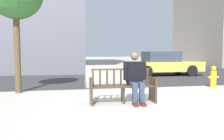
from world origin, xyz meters
TOP-DOWN VIEW (x-y plane):
  - ground_plane at (0.00, 0.00)m, footprint 200.00×200.00m
  - street_asphalt at (0.00, 8.70)m, footprint 120.00×12.00m
  - street_bench at (-0.77, 0.35)m, footprint 1.70×0.56m
  - seated_person at (-0.44, 0.29)m, footprint 0.58×0.73m
  - jersey_barrier_centre at (-0.55, 3.28)m, footprint 2.03×0.77m
  - car_taxi_near at (3.32, 7.12)m, footprint 4.38×1.93m
  - fire_hydrant at (3.18, 2.17)m, footprint 0.40×0.22m

SIDE VIEW (x-z plane):
  - ground_plane at x=0.00m, z-range 0.00..0.00m
  - street_asphalt at x=0.00m, z-range 0.00..0.01m
  - jersey_barrier_centre at x=-0.55m, z-range -0.08..0.76m
  - fire_hydrant at x=3.18m, z-range -0.02..0.80m
  - street_bench at x=-0.77m, z-range -0.04..0.84m
  - car_taxi_near at x=3.32m, z-range -0.02..1.39m
  - seated_person at x=-0.44m, z-range 0.03..1.35m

